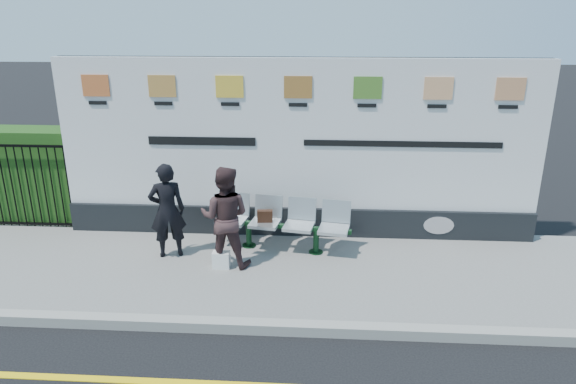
% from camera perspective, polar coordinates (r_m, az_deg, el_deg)
% --- Properties ---
extents(pavement, '(14.00, 3.00, 0.12)m').
position_cam_1_polar(pavement, '(7.92, -3.07, -8.73)').
color(pavement, slate).
rests_on(pavement, ground).
extents(kerb, '(14.00, 0.18, 0.14)m').
position_cam_1_polar(kerb, '(6.64, -4.59, -14.65)').
color(kerb, gray).
rests_on(kerb, ground).
extents(billboard, '(8.00, 0.30, 3.00)m').
position_cam_1_polar(billboard, '(8.64, 1.10, 3.39)').
color(billboard, black).
rests_on(billboard, pavement).
extents(hedge, '(2.35, 0.70, 1.70)m').
position_cam_1_polar(hedge, '(10.68, -27.16, 1.79)').
color(hedge, '#204815').
rests_on(hedge, pavement).
extents(railing, '(2.05, 0.06, 1.54)m').
position_cam_1_polar(railing, '(10.33, -28.31, 0.63)').
color(railing, black).
rests_on(railing, pavement).
extents(bench, '(2.21, 0.90, 0.46)m').
position_cam_1_polar(bench, '(8.37, -0.68, -4.93)').
color(bench, '#ACB3B6').
rests_on(bench, pavement).
extents(woman_left, '(0.64, 0.52, 1.52)m').
position_cam_1_polar(woman_left, '(8.18, -13.27, -2.02)').
color(woman_left, black).
rests_on(woman_left, pavement).
extents(woman_right, '(0.80, 0.64, 1.56)m').
position_cam_1_polar(woman_right, '(7.71, -7.00, -2.77)').
color(woman_right, '#392526').
rests_on(woman_right, pavement).
extents(handbag_brown, '(0.26, 0.12, 0.19)m').
position_cam_1_polar(handbag_brown, '(8.30, -2.58, -2.69)').
color(handbag_brown, black).
rests_on(handbag_brown, bench).
extents(carrier_bag_white, '(0.26, 0.15, 0.26)m').
position_cam_1_polar(carrier_bag_white, '(7.88, -7.43, -7.49)').
color(carrier_bag_white, silver).
rests_on(carrier_bag_white, pavement).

